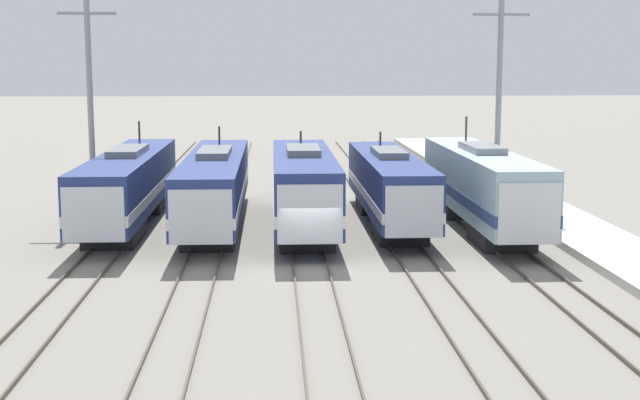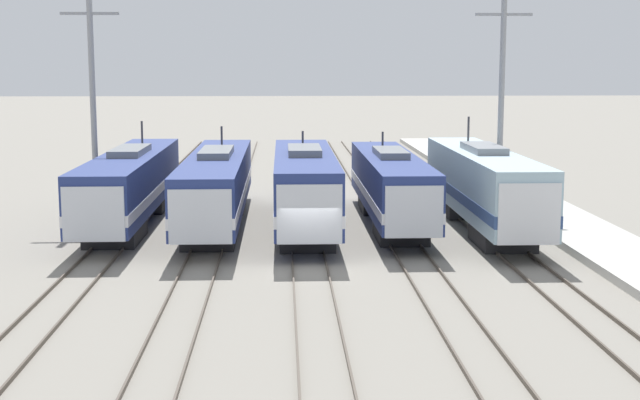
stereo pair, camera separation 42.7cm
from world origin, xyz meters
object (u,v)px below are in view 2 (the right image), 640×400
at_px(locomotive_far_left, 129,186).
at_px(locomotive_center, 305,189).
at_px(locomotive_center_left, 216,187).
at_px(catenary_tower_left, 93,97).
at_px(catenary_tower_right, 501,97).
at_px(locomotive_far_right, 485,187).
at_px(locomotive_center_right, 391,187).

bearing_deg(locomotive_far_left, locomotive_center, -12.86).
bearing_deg(locomotive_center_left, catenary_tower_left, 151.11).
bearing_deg(locomotive_far_left, catenary_tower_right, 9.06).
height_order(locomotive_far_right, catenary_tower_right, catenary_tower_right).
distance_m(locomotive_far_left, locomotive_far_right, 18.56).
distance_m(locomotive_center, catenary_tower_left, 13.56).
relative_size(locomotive_far_right, catenary_tower_left, 1.38).
height_order(catenary_tower_left, catenary_tower_right, same).
height_order(locomotive_center_left, catenary_tower_right, catenary_tower_right).
relative_size(locomotive_center, locomotive_center_right, 0.97).
height_order(locomotive_center_left, locomotive_center, locomotive_center_left).
bearing_deg(locomotive_far_right, locomotive_center, 178.69).
bearing_deg(locomotive_center_left, locomotive_far_right, -7.02).
distance_m(locomotive_center, locomotive_center_right, 4.84).
height_order(locomotive_far_left, locomotive_center_right, locomotive_far_left).
bearing_deg(locomotive_far_right, locomotive_center_left, 172.98).
bearing_deg(locomotive_far_left, catenary_tower_left, 126.60).
xyz_separation_m(locomotive_center_left, locomotive_center, (4.60, -1.49, 0.11)).
bearing_deg(catenary_tower_right, locomotive_far_right, -110.46).
xyz_separation_m(locomotive_far_right, catenary_tower_right, (2.08, 5.58, 4.40)).
relative_size(locomotive_center_left, locomotive_far_right, 1.12).
height_order(locomotive_center_right, catenary_tower_left, catenary_tower_left).
bearing_deg(catenary_tower_left, locomotive_far_left, -53.40).
height_order(locomotive_far_right, catenary_tower_left, catenary_tower_left).
distance_m(locomotive_center, locomotive_far_right, 9.21).
relative_size(locomotive_far_left, locomotive_center_right, 1.11).
height_order(locomotive_center, catenary_tower_left, catenary_tower_left).
bearing_deg(locomotive_center_left, locomotive_center_right, 0.00).
distance_m(locomotive_center_right, catenary_tower_left, 17.31).
relative_size(locomotive_center_right, catenary_tower_right, 1.37).
relative_size(locomotive_center, catenary_tower_right, 1.33).
distance_m(locomotive_center_right, locomotive_far_right, 4.91).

